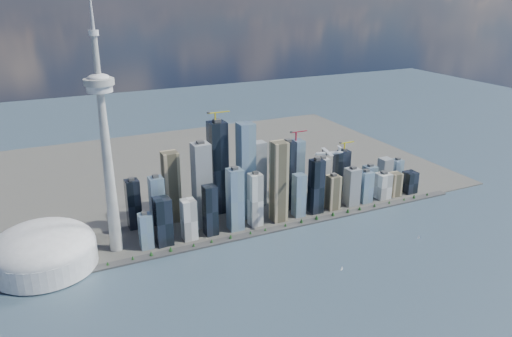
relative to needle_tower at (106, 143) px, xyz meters
name	(u,v)px	position (x,y,z in m)	size (l,w,h in m)	color
ground	(317,292)	(300.00, -310.00, -235.84)	(4000.00, 4000.00, 0.00)	#324559
seawall	(258,233)	(300.00, -60.00, -233.84)	(1100.00, 22.00, 4.00)	#383838
land	(194,171)	(300.00, 390.00, -234.34)	(1400.00, 900.00, 3.00)	#4C4C47
shoreline_trees	(258,230)	(300.00, -60.00, -227.06)	(960.53, 7.20, 8.80)	#3F2D1E
skyscraper_cluster	(265,184)	(359.62, 26.82, -157.93)	(736.00, 142.00, 251.51)	black
needle_tower	(106,143)	(0.00, 0.00, 0.00)	(56.00, 56.00, 550.50)	#9B9B96
dome_stadium	(43,250)	(-140.00, -10.00, -196.40)	(200.00, 200.00, 86.00)	silver
airplane	(329,153)	(443.70, -110.72, -49.44)	(65.29, 58.12, 16.03)	silver
sailboat_west	(342,268)	(383.26, -266.51, -232.91)	(6.48, 3.58, 9.11)	silver
sailboat_east	(419,237)	(611.17, -229.86, -233.19)	(5.89, 3.21, 8.27)	silver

